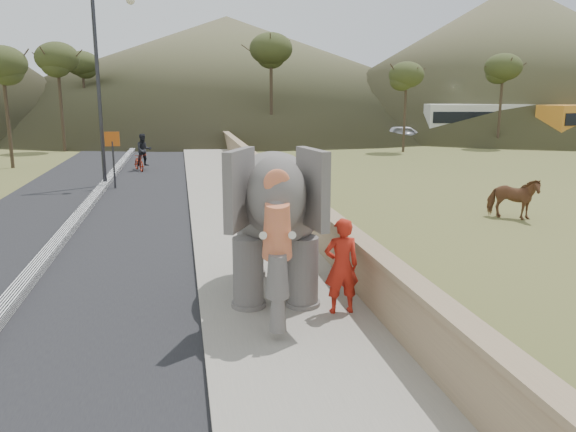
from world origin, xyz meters
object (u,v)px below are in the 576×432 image
(elephant_and_man, at_px, (276,219))
(cow, at_px, (513,198))
(motorcyclist, at_px, (141,156))
(lamppost, at_px, (105,71))

(elephant_and_man, bearing_deg, cow, 32.70)
(cow, height_order, motorcyclist, motorcyclist)
(motorcyclist, bearing_deg, lamppost, -101.27)
(cow, bearing_deg, motorcyclist, 79.03)
(cow, relative_size, motorcyclist, 0.83)
(cow, xyz_separation_m, elephant_and_man, (-8.63, -5.54, 0.90))
(elephant_and_man, relative_size, motorcyclist, 2.19)
(lamppost, distance_m, motorcyclist, 6.41)
(lamppost, height_order, cow, lamppost)
(lamppost, relative_size, cow, 5.01)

